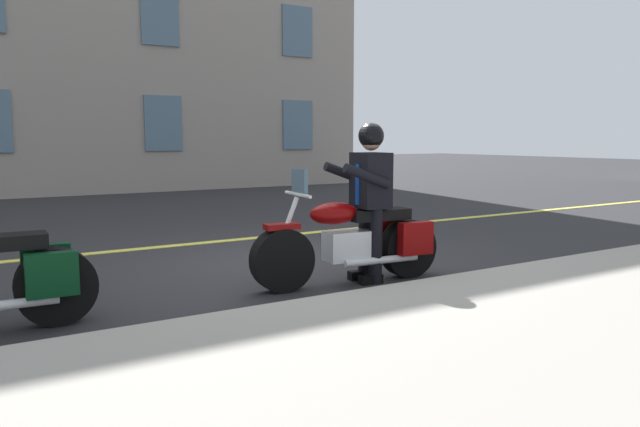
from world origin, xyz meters
TOP-DOWN VIEW (x-y plane):
  - ground_plane at (0.00, 0.00)m, footprint 80.00×80.00m
  - sidewalk_curb at (0.00, 4.50)m, footprint 60.00×5.00m
  - lane_center_stripe at (0.00, -2.00)m, footprint 60.00×0.16m
  - motorcycle_main at (-0.09, 1.27)m, footprint 2.22×0.72m
  - rider_main at (-0.28, 1.28)m, footprint 0.66×0.59m

SIDE VIEW (x-z plane):
  - ground_plane at x=0.00m, z-range 0.00..0.00m
  - lane_center_stripe at x=0.00m, z-range 0.00..0.01m
  - sidewalk_curb at x=0.00m, z-range 0.00..0.15m
  - motorcycle_main at x=-0.09m, z-range -0.18..1.08m
  - rider_main at x=-0.28m, z-range 0.17..1.91m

